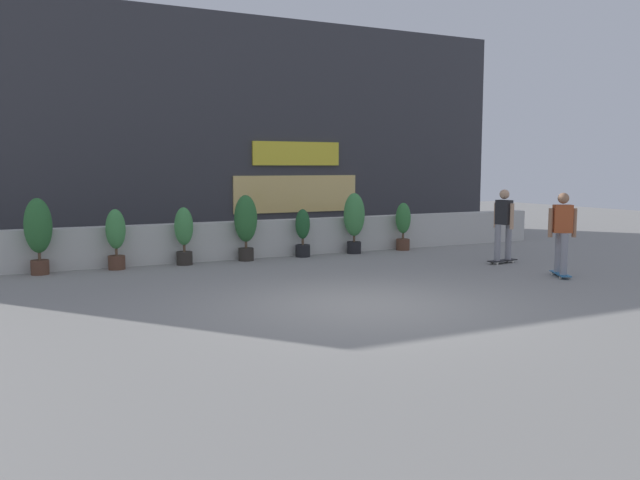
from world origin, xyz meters
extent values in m
plane|color=gray|center=(0.00, 0.00, 0.00)|extent=(48.00, 48.00, 0.00)
cube|color=beige|center=(0.00, 6.00, 0.45)|extent=(18.00, 0.40, 0.90)
cube|color=#38383D|center=(0.00, 10.00, 3.25)|extent=(20.00, 2.00, 6.50)
cube|color=yellow|center=(2.95, 8.96, 2.60)|extent=(2.80, 0.08, 0.70)
cube|color=#F2CC72|center=(2.95, 8.97, 1.40)|extent=(4.00, 0.06, 1.10)
cylinder|color=brown|center=(-4.43, 5.55, 0.15)|extent=(0.36, 0.36, 0.30)
cylinder|color=brown|center=(-4.43, 5.55, 0.38)|extent=(0.06, 0.06, 0.15)
ellipsoid|color=#2D6B33|center=(-4.43, 5.55, 1.01)|extent=(0.55, 0.55, 1.13)
cylinder|color=brown|center=(-2.90, 5.55, 0.15)|extent=(0.36, 0.36, 0.30)
cylinder|color=brown|center=(-2.90, 5.55, 0.38)|extent=(0.06, 0.06, 0.15)
ellipsoid|color=#428C47|center=(-2.90, 5.55, 0.88)|extent=(0.42, 0.42, 0.86)
cylinder|color=#2D2823|center=(-1.41, 5.55, 0.15)|extent=(0.36, 0.36, 0.30)
cylinder|color=brown|center=(-1.41, 5.55, 0.38)|extent=(0.06, 0.06, 0.15)
ellipsoid|color=#428C47|center=(-1.41, 5.55, 0.88)|extent=(0.42, 0.42, 0.86)
cylinder|color=#2D2823|center=(0.07, 5.55, 0.15)|extent=(0.36, 0.36, 0.30)
cylinder|color=brown|center=(0.07, 5.55, 0.38)|extent=(0.06, 0.06, 0.15)
ellipsoid|color=#2D6B33|center=(0.07, 5.55, 1.00)|extent=(0.54, 0.54, 1.10)
cylinder|color=black|center=(1.55, 5.55, 0.15)|extent=(0.36, 0.36, 0.30)
cylinder|color=brown|center=(1.55, 5.55, 0.38)|extent=(0.06, 0.06, 0.15)
ellipsoid|color=#235B2D|center=(1.55, 5.55, 0.81)|extent=(0.36, 0.36, 0.73)
cylinder|color=black|center=(3.00, 5.55, 0.15)|extent=(0.36, 0.36, 0.30)
cylinder|color=brown|center=(3.00, 5.55, 0.38)|extent=(0.06, 0.06, 0.15)
ellipsoid|color=#428C47|center=(3.00, 5.55, 1.00)|extent=(0.54, 0.54, 1.09)
cylinder|color=brown|center=(4.49, 5.55, 0.15)|extent=(0.36, 0.36, 0.30)
cylinder|color=brown|center=(4.49, 5.55, 0.38)|extent=(0.06, 0.06, 0.15)
ellipsoid|color=#387F3D|center=(4.49, 5.55, 0.86)|extent=(0.40, 0.40, 0.81)
cube|color=#266699|center=(4.95, 0.54, 0.07)|extent=(0.56, 0.80, 0.02)
cylinder|color=silver|center=(5.00, 0.81, 0.03)|extent=(0.05, 0.06, 0.06)
cylinder|color=silver|center=(5.14, 0.73, 0.03)|extent=(0.05, 0.06, 0.06)
cylinder|color=silver|center=(4.75, 0.35, 0.03)|extent=(0.05, 0.06, 0.06)
cylinder|color=silver|center=(4.89, 0.27, 0.03)|extent=(0.05, 0.06, 0.06)
cylinder|color=gray|center=(5.03, 0.70, 0.49)|extent=(0.14, 0.14, 0.82)
cylinder|color=gray|center=(4.86, 0.38, 0.49)|extent=(0.14, 0.14, 0.82)
cube|color=#B24C26|center=(4.95, 0.54, 1.18)|extent=(0.41, 0.35, 0.56)
sphere|color=#9E7051|center=(4.95, 0.54, 1.59)|extent=(0.22, 0.22, 0.22)
cylinder|color=#9E7051|center=(4.74, 0.66, 1.10)|extent=(0.09, 0.09, 0.58)
cylinder|color=#9E7051|center=(5.15, 0.43, 1.10)|extent=(0.09, 0.09, 0.58)
cube|color=black|center=(5.20, 2.51, 0.07)|extent=(0.82, 0.29, 0.02)
cylinder|color=silver|center=(5.45, 2.62, 0.03)|extent=(0.06, 0.04, 0.06)
cylinder|color=silver|center=(5.47, 2.46, 0.03)|extent=(0.06, 0.04, 0.06)
cylinder|color=silver|center=(4.94, 2.56, 0.03)|extent=(0.06, 0.04, 0.06)
cylinder|color=silver|center=(4.95, 2.40, 0.03)|extent=(0.06, 0.04, 0.06)
cylinder|color=gray|center=(5.38, 2.53, 0.49)|extent=(0.14, 0.14, 0.82)
cylinder|color=gray|center=(5.02, 2.49, 0.49)|extent=(0.14, 0.14, 0.82)
cube|color=#262628|center=(5.20, 2.51, 1.18)|extent=(0.24, 0.38, 0.56)
sphere|color=tan|center=(5.20, 2.51, 1.59)|extent=(0.22, 0.22, 0.22)
cylinder|color=tan|center=(5.18, 2.75, 1.10)|extent=(0.09, 0.09, 0.58)
cylinder|color=tan|center=(5.23, 2.28, 1.10)|extent=(0.09, 0.09, 0.58)
camera|label=1|loc=(-5.25, -9.00, 2.21)|focal=36.92mm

